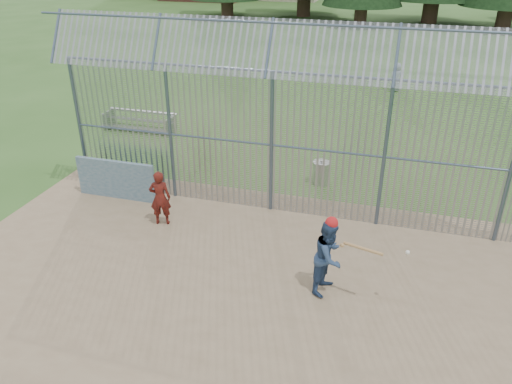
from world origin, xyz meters
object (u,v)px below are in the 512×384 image
(dugout_wall, at_px, (116,179))
(batter, at_px, (329,257))
(onlooker, at_px, (160,198))
(bleacher, at_px, (140,121))
(trash_can, at_px, (321,172))

(dugout_wall, bearing_deg, batter, -21.28)
(dugout_wall, relative_size, onlooker, 1.61)
(dugout_wall, bearing_deg, bleacher, 111.60)
(onlooker, bearing_deg, batter, 144.15)
(batter, distance_m, onlooker, 5.07)
(batter, bearing_deg, bleacher, 62.84)
(trash_can, distance_m, bleacher, 8.40)
(onlooker, xyz_separation_m, bleacher, (-4.15, 6.57, -0.39))
(trash_can, bearing_deg, dugout_wall, -154.53)
(dugout_wall, height_order, onlooker, onlooker)
(trash_can, relative_size, bleacher, 0.27)
(dugout_wall, distance_m, batter, 7.25)
(batter, relative_size, trash_can, 2.11)
(bleacher, bearing_deg, batter, -42.46)
(batter, relative_size, bleacher, 0.58)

